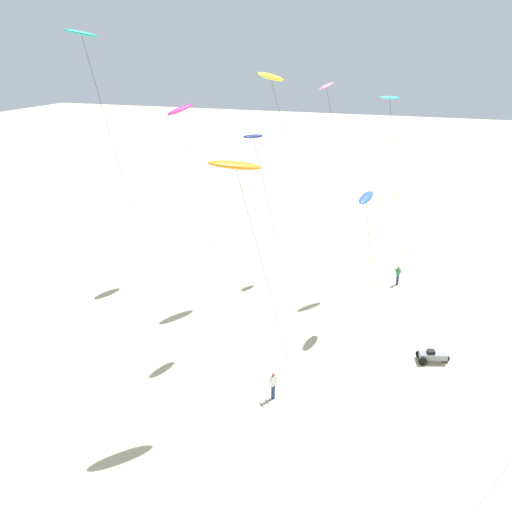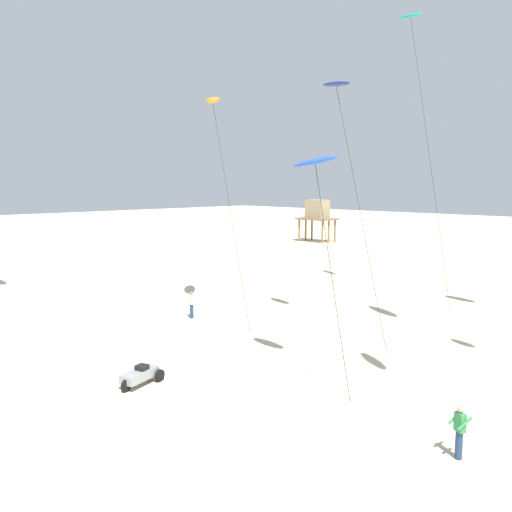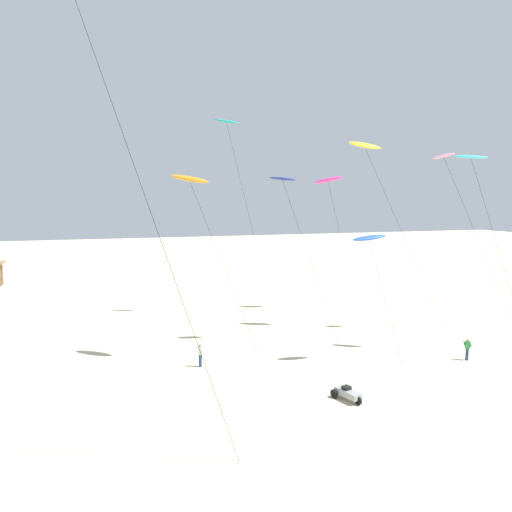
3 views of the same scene
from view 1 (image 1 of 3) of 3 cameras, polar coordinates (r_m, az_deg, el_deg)
ground_plane at (r=40.53m, az=20.05°, el=-8.93°), size 260.00×260.00×0.00m
kite_blue at (r=39.93m, az=10.95°, el=5.68°), size 3.84×1.34×9.52m
kite_cyan at (r=47.37m, az=13.23°, el=14.92°), size 6.29×2.56×15.30m
kite_teal at (r=39.78m, az=-16.93°, el=20.08°), size 5.74×2.26×20.03m
kite_pink at (r=50.37m, az=7.09°, el=16.19°), size 8.00×2.92×16.09m
kite_magenta at (r=48.66m, az=-7.56°, el=14.26°), size 4.75×1.94×14.56m
kite_yellow at (r=45.02m, az=1.51°, el=17.36°), size 8.98×3.45×17.30m
kite_orange at (r=28.83m, az=-2.03°, el=8.95°), size 6.34×2.94×13.86m
kite_navy at (r=36.81m, az=-0.19°, el=11.63°), size 5.61×2.03×13.77m
kite_flyer_nearest at (r=49.19m, az=14.00°, el=-1.81°), size 0.70×0.69×1.67m
kite_flyer_middle at (r=33.16m, az=1.73°, el=-12.75°), size 0.69×0.68×1.67m
beach_buggy at (r=38.47m, az=17.20°, el=-9.50°), size 1.34×2.13×0.82m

